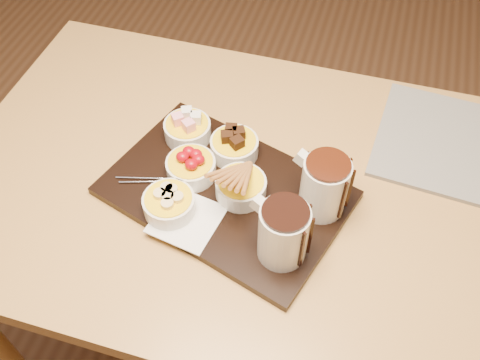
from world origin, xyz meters
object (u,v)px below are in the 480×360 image
(serving_board, at_px, (226,193))
(newspaper, at_px, (465,148))
(bowl_strawberries, at_px, (191,168))
(pitcher_dark_chocolate, at_px, (283,233))
(dining_table, at_px, (240,208))
(pitcher_milk_chocolate, at_px, (324,187))

(serving_board, bearing_deg, newspaper, 47.46)
(serving_board, distance_m, newspaper, 0.53)
(bowl_strawberries, height_order, pitcher_dark_chocolate, pitcher_dark_chocolate)
(bowl_strawberries, bearing_deg, dining_table, 16.00)
(pitcher_milk_chocolate, bearing_deg, newspaper, 60.37)
(bowl_strawberries, relative_size, newspaper, 0.27)
(dining_table, relative_size, newspaper, 3.25)
(serving_board, bearing_deg, dining_table, 87.30)
(dining_table, bearing_deg, pitcher_dark_chocolate, -51.45)
(serving_board, relative_size, pitcher_dark_chocolate, 3.80)
(serving_board, relative_size, pitcher_milk_chocolate, 3.80)
(serving_board, relative_size, newspaper, 1.25)
(serving_board, bearing_deg, pitcher_milk_chocolate, 21.80)
(newspaper, bearing_deg, pitcher_dark_chocolate, -125.94)
(dining_table, distance_m, serving_board, 0.12)
(dining_table, height_order, newspaper, newspaper)
(dining_table, bearing_deg, newspaper, 26.23)
(bowl_strawberries, distance_m, newspaper, 0.59)
(dining_table, relative_size, pitcher_dark_chocolate, 9.92)
(bowl_strawberries, relative_size, pitcher_dark_chocolate, 0.83)
(pitcher_milk_chocolate, bearing_deg, pitcher_dark_chocolate, -94.40)
(bowl_strawberries, xyz_separation_m, newspaper, (0.53, 0.24, -0.03))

